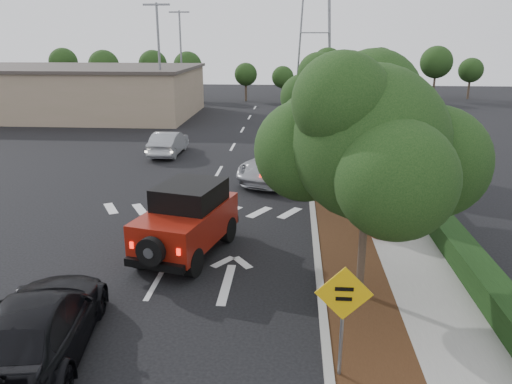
# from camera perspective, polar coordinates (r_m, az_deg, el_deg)

# --- Properties ---
(ground) EXTENTS (120.00, 120.00, 0.00)m
(ground) POSITION_cam_1_polar(r_m,az_deg,el_deg) (14.61, -11.29, -10.00)
(ground) COLOR black
(ground) RESTS_ON ground
(curb) EXTENTS (0.20, 70.00, 0.15)m
(curb) POSITION_cam_1_polar(r_m,az_deg,el_deg) (25.34, 6.06, 2.28)
(curb) COLOR #9E9B93
(curb) RESTS_ON ground
(planting_strip) EXTENTS (1.80, 70.00, 0.12)m
(planting_strip) POSITION_cam_1_polar(r_m,az_deg,el_deg) (25.39, 8.32, 2.20)
(planting_strip) COLOR black
(planting_strip) RESTS_ON ground
(sidewalk) EXTENTS (2.00, 70.00, 0.12)m
(sidewalk) POSITION_cam_1_polar(r_m,az_deg,el_deg) (25.60, 12.57, 2.08)
(sidewalk) COLOR gray
(sidewalk) RESTS_ON ground
(hedge) EXTENTS (0.80, 70.00, 0.80)m
(hedge) POSITION_cam_1_polar(r_m,az_deg,el_deg) (25.76, 15.70, 2.72)
(hedge) COLOR black
(hedge) RESTS_ON ground
(commercial_building) EXTENTS (22.00, 12.00, 4.00)m
(commercial_building) POSITION_cam_1_polar(r_m,az_deg,el_deg) (47.06, -20.91, 10.62)
(commercial_building) COLOR gray
(commercial_building) RESTS_ON ground
(transmission_tower) EXTENTS (7.00, 4.00, 28.00)m
(transmission_tower) POSITION_cam_1_polar(r_m,az_deg,el_deg) (60.86, 6.52, 11.03)
(transmission_tower) COLOR slate
(transmission_tower) RESTS_ON ground
(street_tree_near) EXTENTS (3.80, 3.80, 5.92)m
(street_tree_near) POSITION_cam_1_polar(r_m,az_deg,el_deg) (13.80, 11.66, -11.76)
(street_tree_near) COLOR black
(street_tree_near) RESTS_ON ground
(street_tree_mid) EXTENTS (3.20, 3.20, 5.32)m
(street_tree_mid) POSITION_cam_1_polar(r_m,az_deg,el_deg) (20.17, 9.30, -2.06)
(street_tree_mid) COLOR black
(street_tree_mid) RESTS_ON ground
(street_tree_far) EXTENTS (3.40, 3.40, 5.62)m
(street_tree_far) POSITION_cam_1_polar(r_m,az_deg,el_deg) (26.37, 8.18, 2.64)
(street_tree_far) COLOR black
(street_tree_far) RESTS_ON ground
(light_pole_a) EXTENTS (2.00, 0.22, 9.00)m
(light_pole_a) POSITION_cam_1_polar(r_m,az_deg,el_deg) (40.35, -10.57, 7.64)
(light_pole_a) COLOR slate
(light_pole_a) RESTS_ON ground
(light_pole_b) EXTENTS (2.00, 0.22, 9.00)m
(light_pole_b) POSITION_cam_1_polar(r_m,az_deg,el_deg) (52.12, -8.32, 9.90)
(light_pole_b) COLOR slate
(light_pole_b) RESTS_ON ground
(red_jeep) EXTENTS (2.85, 4.58, 2.24)m
(red_jeep) POSITION_cam_1_polar(r_m,az_deg,el_deg) (15.92, -7.61, -2.97)
(red_jeep) COLOR black
(red_jeep) RESTS_ON ground
(silver_suv_ahead) EXTENTS (4.50, 6.28, 1.59)m
(silver_suv_ahead) POSITION_cam_1_polar(r_m,az_deg,el_deg) (24.09, 2.85, 3.33)
(silver_suv_ahead) COLOR #A4A5AB
(silver_suv_ahead) RESTS_ON ground
(black_suv_oncoming) EXTENTS (2.85, 5.39, 1.49)m
(black_suv_oncoming) POSITION_cam_1_polar(r_m,az_deg,el_deg) (11.94, -23.59, -13.80)
(black_suv_oncoming) COLOR black
(black_suv_oncoming) RESTS_ON ground
(silver_sedan_oncoming) EXTENTS (1.52, 4.16, 1.36)m
(silver_sedan_oncoming) POSITION_cam_1_polar(r_m,az_deg,el_deg) (29.63, -9.96, 5.54)
(silver_sedan_oncoming) COLOR #929499
(silver_sedan_oncoming) RESTS_ON ground
(parked_suv) EXTENTS (4.31, 1.83, 1.45)m
(parked_suv) POSITION_cam_1_polar(r_m,az_deg,el_deg) (41.09, -12.78, 8.70)
(parked_suv) COLOR #989CA0
(parked_suv) RESTS_ON ground
(speed_hump_sign) EXTENTS (1.12, 0.09, 2.39)m
(speed_hump_sign) POSITION_cam_1_polar(r_m,az_deg,el_deg) (9.99, 9.92, -12.83)
(speed_hump_sign) COLOR slate
(speed_hump_sign) RESTS_ON ground
(terracotta_planter) EXTENTS (0.80, 0.80, 1.39)m
(terracotta_planter) POSITION_cam_1_polar(r_m,az_deg,el_deg) (17.26, 14.21, -2.44)
(terracotta_planter) COLOR brown
(terracotta_planter) RESTS_ON ground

